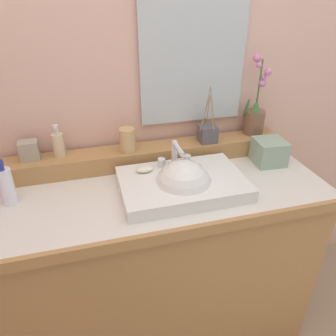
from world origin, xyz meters
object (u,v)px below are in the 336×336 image
at_px(sink_basin, 183,186).
at_px(soap_dispenser, 58,144).
at_px(tumbler_cup, 127,140).
at_px(potted_plant, 255,115).
at_px(trinket_box, 29,150).
at_px(lotion_bottle, 6,185).
at_px(reed_diffuser, 207,133).
at_px(soap_bar, 144,169).
at_px(tissue_box, 269,152).

distance_m(sink_basin, soap_dispenser, 0.54).
height_order(soap_dispenser, tumbler_cup, soap_dispenser).
bearing_deg(potted_plant, trinket_box, -179.88).
bearing_deg(lotion_bottle, reed_diffuser, 10.46).
xyz_separation_m(soap_bar, tumbler_cup, (-0.04, 0.14, 0.07)).
xyz_separation_m(soap_dispenser, lotion_bottle, (-0.19, -0.18, -0.06)).
bearing_deg(tissue_box, potted_plant, 90.52).
height_order(tumbler_cup, tissue_box, tumbler_cup).
distance_m(trinket_box, lotion_bottle, 0.20).
distance_m(soap_bar, trinket_box, 0.48).
xyz_separation_m(reed_diffuser, lotion_bottle, (-0.84, -0.15, -0.05)).
relative_size(reed_diffuser, tissue_box, 1.96).
relative_size(sink_basin, reed_diffuser, 1.90).
xyz_separation_m(sink_basin, soap_bar, (-0.13, 0.10, 0.04)).
distance_m(sink_basin, lotion_bottle, 0.65).
bearing_deg(lotion_bottle, soap_bar, 0.43).
distance_m(reed_diffuser, trinket_box, 0.77).
relative_size(potted_plant, reed_diffuser, 1.43).
bearing_deg(reed_diffuser, sink_basin, -128.01).
distance_m(soap_dispenser, tumbler_cup, 0.28).
bearing_deg(tissue_box, trinket_box, 171.29).
xyz_separation_m(sink_basin, tumbler_cup, (-0.17, 0.24, 0.11)).
distance_m(tumbler_cup, tissue_box, 0.63).
relative_size(soap_dispenser, lotion_bottle, 0.77).
distance_m(lotion_bottle, tissue_box, 1.09).
bearing_deg(soap_bar, potted_plant, 17.31).
distance_m(potted_plant, tissue_box, 0.20).
relative_size(tumbler_cup, reed_diffuser, 0.41).
bearing_deg(soap_dispenser, sink_basin, -31.02).
bearing_deg(reed_diffuser, potted_plant, 6.58).
bearing_deg(soap_bar, lotion_bottle, -179.57).
distance_m(tumbler_cup, reed_diffuser, 0.37).
distance_m(potted_plant, trinket_box, 1.01).
bearing_deg(tumbler_cup, tissue_box, -11.21).
relative_size(trinket_box, lotion_bottle, 0.45).
distance_m(sink_basin, soap_bar, 0.17).
xyz_separation_m(soap_bar, tissue_box, (0.58, 0.02, -0.01)).
relative_size(soap_bar, trinket_box, 0.89).
xyz_separation_m(reed_diffuser, trinket_box, (-0.77, 0.03, 0.00)).
bearing_deg(tumbler_cup, soap_dispenser, 173.27).
xyz_separation_m(soap_bar, potted_plant, (0.57, 0.18, 0.11)).
xyz_separation_m(soap_dispenser, reed_diffuser, (0.65, -0.03, -0.02)).
bearing_deg(tumbler_cup, lotion_bottle, -162.53).
xyz_separation_m(soap_bar, trinket_box, (-0.44, 0.18, 0.06)).
bearing_deg(lotion_bottle, potted_plant, 9.58).
relative_size(soap_dispenser, reed_diffuser, 0.54).
height_order(soap_bar, reed_diffuser, reed_diffuser).
height_order(soap_bar, lotion_bottle, lotion_bottle).
xyz_separation_m(sink_basin, soap_dispenser, (-0.46, 0.27, 0.11)).
bearing_deg(trinket_box, sink_basin, -29.18).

